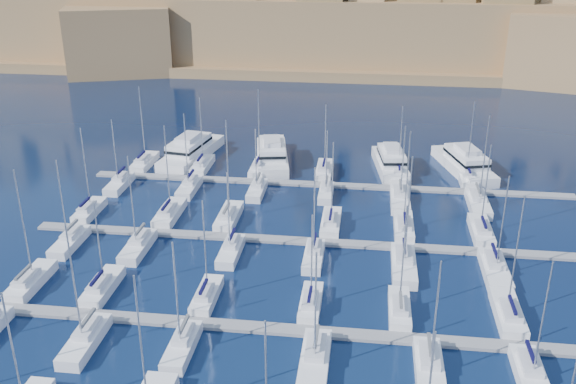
# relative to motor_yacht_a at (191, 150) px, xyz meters

# --- Properties ---
(ground) EXTENTS (600.00, 600.00, 0.00)m
(ground) POSITION_rel_motor_yacht_a_xyz_m (27.48, -42.91, -1.73)
(ground) COLOR #040E33
(ground) RESTS_ON ground
(pontoon_mid_near) EXTENTS (84.00, 2.00, 0.40)m
(pontoon_mid_near) POSITION_rel_motor_yacht_a_xyz_m (27.48, -54.91, -1.53)
(pontoon_mid_near) COLOR slate
(pontoon_mid_near) RESTS_ON ground
(pontoon_mid_far) EXTENTS (84.00, 2.00, 0.40)m
(pontoon_mid_far) POSITION_rel_motor_yacht_a_xyz_m (27.48, -32.91, -1.53)
(pontoon_mid_far) COLOR slate
(pontoon_mid_far) RESTS_ON ground
(pontoon_far) EXTENTS (84.00, 2.00, 0.40)m
(pontoon_far) POSITION_rel_motor_yacht_a_xyz_m (27.48, -10.91, -1.53)
(pontoon_far) COLOR slate
(pontoon_far) RESTS_ON ground
(sailboat_12) EXTENTS (2.80, 9.33, 15.99)m
(sailboat_12) POSITION_rel_motor_yacht_a_xyz_m (-7.43, -49.37, -0.96)
(sailboat_12) COLOR white
(sailboat_12) RESTS_ON ground
(sailboat_13) EXTENTS (2.70, 9.00, 12.27)m
(sailboat_13) POSITION_rel_motor_yacht_a_xyz_m (2.16, -49.53, -1.00)
(sailboat_13) COLOR white
(sailboat_13) RESTS_ON ground
(sailboat_14) EXTENTS (2.48, 8.27, 13.48)m
(sailboat_14) POSITION_rel_motor_yacht_a_xyz_m (15.60, -49.88, -0.99)
(sailboat_14) COLOR white
(sailboat_14) RESTS_ON ground
(sailboat_15) EXTENTS (2.45, 8.17, 12.46)m
(sailboat_15) POSITION_rel_motor_yacht_a_xyz_m (28.37, -49.93, -1.00)
(sailboat_15) COLOR white
(sailboat_15) RESTS_ON ground
(sailboat_16) EXTENTS (2.52, 8.41, 14.17)m
(sailboat_16) POSITION_rel_motor_yacht_a_xyz_m (38.89, -49.82, -0.98)
(sailboat_16) COLOR white
(sailboat_16) RESTS_ON ground
(sailboat_17) EXTENTS (2.91, 9.70, 15.76)m
(sailboat_17) POSITION_rel_motor_yacht_a_xyz_m (51.42, -49.18, -0.96)
(sailboat_17) COLOR white
(sailboat_17) RESTS_ON ground
(sailboat_19) EXTENTS (2.73, 9.10, 15.34)m
(sailboat_19) POSITION_rel_motor_yacht_a_xyz_m (4.64, -60.35, -0.97)
(sailboat_19) COLOR white
(sailboat_19) RESTS_ON ground
(sailboat_20) EXTENTS (2.51, 8.38, 13.83)m
(sailboat_20) POSITION_rel_motor_yacht_a_xyz_m (15.42, -59.99, -0.99)
(sailboat_20) COLOR white
(sailboat_20) RESTS_ON ground
(sailboat_21) EXTENTS (2.95, 9.82, 14.12)m
(sailboat_21) POSITION_rel_motor_yacht_a_xyz_m (29.84, -60.70, -0.98)
(sailboat_21) COLOR white
(sailboat_21) RESTS_ON ground
(sailboat_22) EXTENTS (2.83, 9.43, 13.87)m
(sailboat_22) POSITION_rel_motor_yacht_a_xyz_m (41.56, -60.51, -0.98)
(sailboat_22) COLOR white
(sailboat_22) RESTS_ON ground
(sailboat_23) EXTENTS (2.74, 9.14, 14.40)m
(sailboat_23) POSITION_rel_motor_yacht_a_xyz_m (51.59, -60.37, -0.98)
(sailboat_23) COLOR white
(sailboat_23) RESTS_ON ground
(sailboat_24) EXTENTS (2.57, 8.56, 14.48)m
(sailboat_24) POSITION_rel_motor_yacht_a_xyz_m (-8.93, -27.74, -0.98)
(sailboat_24) COLOR white
(sailboat_24) RESTS_ON ground
(sailboat_25) EXTENTS (2.94, 9.80, 15.13)m
(sailboat_25) POSITION_rel_motor_yacht_a_xyz_m (3.97, -27.13, -0.97)
(sailboat_25) COLOR white
(sailboat_25) RESTS_ON ground
(sailboat_26) EXTENTS (2.89, 9.64, 16.35)m
(sailboat_26) POSITION_rel_motor_yacht_a_xyz_m (13.44, -27.21, -0.96)
(sailboat_26) COLOR white
(sailboat_26) RESTS_ON ground
(sailboat_27) EXTENTS (2.80, 9.34, 13.69)m
(sailboat_27) POSITION_rel_motor_yacht_a_xyz_m (29.30, -27.36, -0.98)
(sailboat_27) COLOR white
(sailboat_27) RESTS_ON ground
(sailboat_28) EXTENTS (2.83, 9.44, 15.76)m
(sailboat_28) POSITION_rel_motor_yacht_a_xyz_m (40.21, -27.31, -0.96)
(sailboat_28) COLOR white
(sailboat_28) RESTS_ON ground
(sailboat_29) EXTENTS (2.86, 9.55, 14.17)m
(sailboat_29) POSITION_rel_motor_yacht_a_xyz_m (51.52, -27.26, -0.98)
(sailboat_29) COLOR white
(sailboat_29) RESTS_ON ground
(sailboat_30) EXTENTS (2.67, 8.89, 13.58)m
(sailboat_30) POSITION_rel_motor_yacht_a_xyz_m (-7.32, -38.24, -0.99)
(sailboat_30) COLOR white
(sailboat_30) RESTS_ON ground
(sailboat_31) EXTENTS (2.77, 9.24, 14.68)m
(sailboat_31) POSITION_rel_motor_yacht_a_xyz_m (2.86, -38.42, -0.98)
(sailboat_31) COLOR white
(sailboat_31) RESTS_ON ground
(sailboat_32) EXTENTS (2.56, 8.55, 12.91)m
(sailboat_32) POSITION_rel_motor_yacht_a_xyz_m (16.11, -38.08, -1.00)
(sailboat_32) COLOR white
(sailboat_32) RESTS_ON ground
(sailboat_33) EXTENTS (2.55, 8.51, 14.12)m
(sailboat_33) POSITION_rel_motor_yacht_a_xyz_m (27.67, -38.06, -0.98)
(sailboat_33) COLOR white
(sailboat_33) RESTS_ON ground
(sailboat_34) EXTENTS (3.17, 10.56, 16.60)m
(sailboat_34) POSITION_rel_motor_yacht_a_xyz_m (39.77, -39.07, -0.95)
(sailboat_34) COLOR white
(sailboat_34) RESTS_ON ground
(sailboat_35) EXTENTS (3.07, 10.23, 14.54)m
(sailboat_35) POSITION_rel_motor_yacht_a_xyz_m (51.59, -38.91, -0.97)
(sailboat_35) COLOR white
(sailboat_35) RESTS_ON ground
(sailboat_36) EXTENTS (2.84, 9.47, 15.50)m
(sailboat_36) POSITION_rel_motor_yacht_a_xyz_m (-7.62, -5.29, -0.97)
(sailboat_36) COLOR white
(sailboat_36) RESTS_ON ground
(sailboat_37) EXTENTS (2.73, 9.12, 13.91)m
(sailboat_37) POSITION_rel_motor_yacht_a_xyz_m (3.69, -5.47, -0.98)
(sailboat_37) COLOR white
(sailboat_37) RESTS_ON ground
(sailboat_38) EXTENTS (2.71, 9.02, 15.73)m
(sailboat_38) POSITION_rel_motor_yacht_a_xyz_m (14.49, -5.52, -0.97)
(sailboat_38) COLOR white
(sailboat_38) RESTS_ON ground
(sailboat_39) EXTENTS (2.86, 9.53, 13.30)m
(sailboat_39) POSITION_rel_motor_yacht_a_xyz_m (26.62, -5.27, -0.98)
(sailboat_39) COLOR white
(sailboat_39) RESTS_ON ground
(sailboat_40) EXTENTS (2.79, 9.30, 13.53)m
(sailboat_40) POSITION_rel_motor_yacht_a_xyz_m (40.07, -5.38, -0.99)
(sailboat_40) COLOR white
(sailboat_40) RESTS_ON ground
(sailboat_41) EXTENTS (2.84, 9.45, 14.76)m
(sailboat_41) POSITION_rel_motor_yacht_a_xyz_m (52.18, -5.30, -0.97)
(sailboat_41) COLOR white
(sailboat_41) RESTS_ON ground
(sailboat_42) EXTENTS (2.64, 8.78, 12.76)m
(sailboat_42) POSITION_rel_motor_yacht_a_xyz_m (-8.38, -16.19, -1.00)
(sailboat_42) COLOR white
(sailboat_42) RESTS_ON ground
(sailboat_43) EXTENTS (2.64, 8.80, 14.26)m
(sailboat_43) POSITION_rel_motor_yacht_a_xyz_m (4.16, -16.20, -0.98)
(sailboat_43) COLOR white
(sailboat_43) RESTS_ON ground
(sailboat_44) EXTENTS (2.51, 8.36, 12.01)m
(sailboat_44) POSITION_rel_motor_yacht_a_xyz_m (15.95, -15.99, -1.01)
(sailboat_44) COLOR white
(sailboat_44) RESTS_ON ground
(sailboat_45) EXTENTS (2.30, 7.67, 12.04)m
(sailboat_45) POSITION_rel_motor_yacht_a_xyz_m (27.71, -15.65, -1.01)
(sailboat_45) COLOR white
(sailboat_45) RESTS_ON ground
(sailboat_46) EXTENTS (3.04, 10.15, 13.76)m
(sailboat_46) POSITION_rel_motor_yacht_a_xyz_m (39.99, -16.86, -0.97)
(sailboat_46) COLOR white
(sailboat_46) RESTS_ON ground
(sailboat_47) EXTENTS (3.11, 10.35, 15.90)m
(sailboat_47) POSITION_rel_motor_yacht_a_xyz_m (52.51, -16.97, -0.96)
(sailboat_47) COLOR white
(sailboat_47) RESTS_ON ground
(motor_yacht_a) EXTENTS (9.03, 20.29, 5.25)m
(motor_yacht_a) POSITION_rel_motor_yacht_a_xyz_m (0.00, 0.00, 0.00)
(motor_yacht_a) COLOR white
(motor_yacht_a) RESTS_ON ground
(motor_yacht_b) EXTENTS (8.90, 19.59, 5.25)m
(motor_yacht_b) POSITION_rel_motor_yacht_a_xyz_m (16.16, -0.33, 0.00)
(motor_yacht_b) COLOR white
(motor_yacht_b) RESTS_ON ground
(motor_yacht_c) EXTENTS (7.04, 16.71, 5.25)m
(motor_yacht_c) POSITION_rel_motor_yacht_a_xyz_m (38.70, -1.63, 0.00)
(motor_yacht_c) COLOR white
(motor_yacht_c) RESTS_ON ground
(motor_yacht_d) EXTENTS (10.55, 19.54, 5.25)m
(motor_yacht_d) POSITION_rel_motor_yacht_a_xyz_m (52.29, -0.41, 0.00)
(motor_yacht_d) COLOR white
(motor_yacht_d) RESTS_ON ground
(fortified_city) EXTENTS (460.00, 108.95, 59.52)m
(fortified_city) POSITION_rel_motor_yacht_a_xyz_m (27.29, 112.35, 13.01)
(fortified_city) COLOR brown
(fortified_city) RESTS_ON ground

